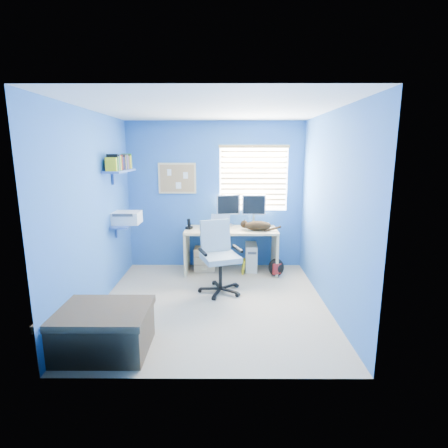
{
  "coord_description": "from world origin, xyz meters",
  "views": [
    {
      "loc": [
        0.17,
        -4.38,
        2.0
      ],
      "look_at": [
        0.15,
        0.65,
        0.95
      ],
      "focal_mm": 28.0,
      "sensor_mm": 36.0,
      "label": 1
    }
  ],
  "objects_px": {
    "office_chair": "(219,266)",
    "tower_pc": "(251,257)",
    "desk": "(231,250)",
    "cat": "(258,226)",
    "laptop": "(218,223)"
  },
  "relations": [
    {
      "from": "tower_pc",
      "to": "office_chair",
      "type": "xyz_separation_m",
      "value": [
        -0.53,
        -0.95,
        0.16
      ]
    },
    {
      "from": "desk",
      "to": "cat",
      "type": "relative_size",
      "value": 3.5
    },
    {
      "from": "desk",
      "to": "tower_pc",
      "type": "xyz_separation_m",
      "value": [
        0.35,
        0.11,
        -0.14
      ]
    },
    {
      "from": "desk",
      "to": "tower_pc",
      "type": "distance_m",
      "value": 0.39
    },
    {
      "from": "cat",
      "to": "desk",
      "type": "bearing_deg",
      "value": -177.97
    },
    {
      "from": "office_chair",
      "to": "desk",
      "type": "bearing_deg",
      "value": 77.78
    },
    {
      "from": "desk",
      "to": "cat",
      "type": "height_order",
      "value": "cat"
    },
    {
      "from": "laptop",
      "to": "cat",
      "type": "xyz_separation_m",
      "value": [
        0.65,
        -0.08,
        -0.03
      ]
    },
    {
      "from": "tower_pc",
      "to": "laptop",
      "type": "bearing_deg",
      "value": -164.32
    },
    {
      "from": "tower_pc",
      "to": "desk",
      "type": "bearing_deg",
      "value": -160.5
    },
    {
      "from": "tower_pc",
      "to": "office_chair",
      "type": "distance_m",
      "value": 1.1
    },
    {
      "from": "office_chair",
      "to": "tower_pc",
      "type": "bearing_deg",
      "value": 60.78
    },
    {
      "from": "cat",
      "to": "office_chair",
      "type": "relative_size",
      "value": 0.42
    },
    {
      "from": "desk",
      "to": "tower_pc",
      "type": "relative_size",
      "value": 3.37
    },
    {
      "from": "laptop",
      "to": "office_chair",
      "type": "bearing_deg",
      "value": -68.12
    }
  ]
}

